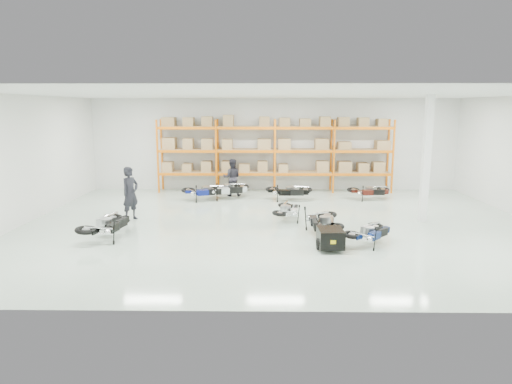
{
  "coord_description": "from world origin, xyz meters",
  "views": [
    {
      "loc": [
        -0.59,
        -15.62,
        4.06
      ],
      "look_at": [
        -0.82,
        0.31,
        1.1
      ],
      "focal_mm": 32.0,
      "sensor_mm": 36.0,
      "label": 1
    }
  ],
  "objects_px": {
    "person_left": "(130,194)",
    "moto_back_d": "(370,189)",
    "trailer": "(330,238)",
    "person_back": "(232,177)",
    "moto_touring_right": "(323,218)",
    "moto_back_a": "(206,188)",
    "moto_back_b": "(226,186)",
    "moto_back_c": "(289,188)",
    "moto_silver_left": "(288,207)",
    "moto_blue_centre": "(370,229)",
    "moto_black_far_left": "(107,221)"
  },
  "relations": [
    {
      "from": "moto_silver_left",
      "to": "moto_touring_right",
      "type": "bearing_deg",
      "value": 128.97
    },
    {
      "from": "moto_silver_left",
      "to": "moto_back_a",
      "type": "bearing_deg",
      "value": -35.3
    },
    {
      "from": "moto_back_a",
      "to": "moto_back_b",
      "type": "bearing_deg",
      "value": -83.68
    },
    {
      "from": "moto_silver_left",
      "to": "moto_back_b",
      "type": "relative_size",
      "value": 0.86
    },
    {
      "from": "moto_back_a",
      "to": "moto_back_b",
      "type": "distance_m",
      "value": 0.97
    },
    {
      "from": "person_left",
      "to": "moto_touring_right",
      "type": "bearing_deg",
      "value": -74.77
    },
    {
      "from": "moto_touring_right",
      "to": "moto_silver_left",
      "type": "bearing_deg",
      "value": 118.86
    },
    {
      "from": "moto_black_far_left",
      "to": "moto_back_a",
      "type": "xyz_separation_m",
      "value": [
        2.34,
        6.08,
        -0.03
      ]
    },
    {
      "from": "moto_touring_right",
      "to": "moto_back_a",
      "type": "xyz_separation_m",
      "value": [
        -4.47,
        5.54,
        -0.03
      ]
    },
    {
      "from": "moto_silver_left",
      "to": "trailer",
      "type": "bearing_deg",
      "value": 117.23
    },
    {
      "from": "moto_back_b",
      "to": "person_back",
      "type": "bearing_deg",
      "value": -32.15
    },
    {
      "from": "moto_touring_right",
      "to": "moto_back_c",
      "type": "xyz_separation_m",
      "value": [
        -0.79,
        5.57,
        -0.03
      ]
    },
    {
      "from": "moto_touring_right",
      "to": "person_back",
      "type": "height_order",
      "value": "person_back"
    },
    {
      "from": "moto_touring_right",
      "to": "moto_back_b",
      "type": "xyz_separation_m",
      "value": [
        -3.58,
        5.92,
        -0.01
      ]
    },
    {
      "from": "moto_back_c",
      "to": "person_back",
      "type": "xyz_separation_m",
      "value": [
        -2.59,
        1.03,
        0.32
      ]
    },
    {
      "from": "moto_back_b",
      "to": "moto_back_d",
      "type": "bearing_deg",
      "value": -106.33
    },
    {
      "from": "moto_silver_left",
      "to": "person_back",
      "type": "distance_m",
      "value": 5.22
    },
    {
      "from": "moto_touring_right",
      "to": "moto_back_c",
      "type": "bearing_deg",
      "value": 98.91
    },
    {
      "from": "moto_blue_centre",
      "to": "moto_back_d",
      "type": "distance_m",
      "value": 7.01
    },
    {
      "from": "trailer",
      "to": "person_back",
      "type": "xyz_separation_m",
      "value": [
        -3.38,
        8.19,
        0.5
      ]
    },
    {
      "from": "moto_black_far_left",
      "to": "person_left",
      "type": "distance_m",
      "value": 2.51
    },
    {
      "from": "person_left",
      "to": "moto_black_far_left",
      "type": "bearing_deg",
      "value": -149.85
    },
    {
      "from": "moto_back_c",
      "to": "moto_back_d",
      "type": "bearing_deg",
      "value": -83.43
    },
    {
      "from": "person_back",
      "to": "moto_back_a",
      "type": "bearing_deg",
      "value": 42.4
    },
    {
      "from": "moto_touring_right",
      "to": "moto_back_c",
      "type": "distance_m",
      "value": 5.62
    },
    {
      "from": "moto_back_b",
      "to": "moto_back_a",
      "type": "bearing_deg",
      "value": 98.14
    },
    {
      "from": "moto_blue_centre",
      "to": "person_left",
      "type": "relative_size",
      "value": 0.82
    },
    {
      "from": "moto_back_a",
      "to": "moto_back_c",
      "type": "height_order",
      "value": "same"
    },
    {
      "from": "moto_back_c",
      "to": "moto_back_d",
      "type": "relative_size",
      "value": 1.08
    },
    {
      "from": "moto_blue_centre",
      "to": "moto_back_c",
      "type": "height_order",
      "value": "moto_back_c"
    },
    {
      "from": "moto_touring_right",
      "to": "person_back",
      "type": "xyz_separation_m",
      "value": [
        -3.38,
        6.59,
        0.29
      ]
    },
    {
      "from": "moto_black_far_left",
      "to": "moto_back_b",
      "type": "bearing_deg",
      "value": -105.72
    },
    {
      "from": "moto_blue_centre",
      "to": "person_left",
      "type": "distance_m",
      "value": 8.58
    },
    {
      "from": "person_left",
      "to": "moto_back_d",
      "type": "bearing_deg",
      "value": -36.94
    },
    {
      "from": "moto_touring_right",
      "to": "moto_back_b",
      "type": "bearing_deg",
      "value": 122.05
    },
    {
      "from": "moto_black_far_left",
      "to": "person_left",
      "type": "xyz_separation_m",
      "value": [
        0.05,
        2.48,
        0.4
      ]
    },
    {
      "from": "moto_touring_right",
      "to": "moto_back_d",
      "type": "relative_size",
      "value": 1.15
    },
    {
      "from": "moto_black_far_left",
      "to": "person_back",
      "type": "distance_m",
      "value": 7.92
    },
    {
      "from": "moto_back_d",
      "to": "moto_back_c",
      "type": "bearing_deg",
      "value": 88.02
    },
    {
      "from": "moto_black_far_left",
      "to": "person_left",
      "type": "height_order",
      "value": "person_left"
    },
    {
      "from": "person_left",
      "to": "moto_blue_centre",
      "type": "bearing_deg",
      "value": -79.21
    },
    {
      "from": "moto_back_b",
      "to": "trailer",
      "type": "bearing_deg",
      "value": -169.6
    },
    {
      "from": "moto_touring_right",
      "to": "moto_blue_centre",
      "type": "bearing_deg",
      "value": -39.02
    },
    {
      "from": "trailer",
      "to": "person_left",
      "type": "height_order",
      "value": "person_left"
    },
    {
      "from": "moto_touring_right",
      "to": "trailer",
      "type": "height_order",
      "value": "moto_touring_right"
    },
    {
      "from": "moto_black_far_left",
      "to": "moto_back_b",
      "type": "xyz_separation_m",
      "value": [
        3.24,
        6.46,
        -0.01
      ]
    },
    {
      "from": "trailer",
      "to": "moto_back_d",
      "type": "xyz_separation_m",
      "value": [
        2.82,
        7.38,
        0.14
      ]
    },
    {
      "from": "moto_back_c",
      "to": "person_back",
      "type": "relative_size",
      "value": 1.03
    },
    {
      "from": "moto_back_a",
      "to": "person_left",
      "type": "distance_m",
      "value": 4.29
    },
    {
      "from": "trailer",
      "to": "moto_back_d",
      "type": "relative_size",
      "value": 0.9
    }
  ]
}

